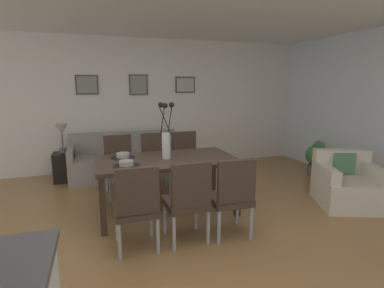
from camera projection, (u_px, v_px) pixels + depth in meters
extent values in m
plane|color=olive|center=(176.00, 244.00, 3.24)|extent=(9.00, 9.00, 0.00)
cube|color=silver|center=(133.00, 105.00, 6.02)|extent=(9.00, 0.10, 2.60)
cube|color=#3D2D23|center=(166.00, 160.00, 3.94)|extent=(1.80, 0.97, 0.05)
cube|color=#3D2D23|center=(213.00, 173.00, 4.66)|extent=(0.07, 0.07, 0.69)
cube|color=#3D2D23|center=(101.00, 184.00, 4.15)|extent=(0.07, 0.07, 0.69)
cube|color=#3D2D23|center=(238.00, 191.00, 3.87)|extent=(0.07, 0.07, 0.69)
cube|color=#3D2D23|center=(103.00, 207.00, 3.36)|extent=(0.07, 0.07, 0.69)
cube|color=#3D2D23|center=(136.00, 210.00, 3.10)|extent=(0.44, 0.44, 0.08)
cube|color=#3D2D23|center=(137.00, 192.00, 2.87)|extent=(0.42, 0.06, 0.48)
cylinder|color=#9EA0A5|center=(151.00, 220.00, 3.38)|extent=(0.04, 0.04, 0.38)
cylinder|color=#9EA0A5|center=(117.00, 225.00, 3.26)|extent=(0.04, 0.04, 0.38)
cylinder|color=#9EA0A5|center=(158.00, 236.00, 3.02)|extent=(0.04, 0.04, 0.38)
cylinder|color=#9EA0A5|center=(120.00, 242.00, 2.91)|extent=(0.04, 0.04, 0.38)
cube|color=#3D2D23|center=(121.00, 169.00, 4.60)|extent=(0.47, 0.47, 0.08)
cube|color=#3D2D23|center=(118.00, 150.00, 4.72)|extent=(0.42, 0.09, 0.48)
cylinder|color=#9EA0A5|center=(110.00, 189.00, 4.40)|extent=(0.04, 0.04, 0.38)
cylinder|color=#9EA0A5|center=(136.00, 185.00, 4.54)|extent=(0.04, 0.04, 0.38)
cylinder|color=#9EA0A5|center=(107.00, 181.00, 4.74)|extent=(0.04, 0.04, 0.38)
cylinder|color=#9EA0A5|center=(131.00, 178.00, 4.88)|extent=(0.04, 0.04, 0.38)
cube|color=#3D2D23|center=(186.00, 203.00, 3.27)|extent=(0.45, 0.45, 0.08)
cube|color=#3D2D23|center=(191.00, 186.00, 3.04)|extent=(0.42, 0.07, 0.48)
cylinder|color=#9EA0A5|center=(196.00, 213.00, 3.55)|extent=(0.04, 0.04, 0.38)
cylinder|color=#9EA0A5|center=(165.00, 218.00, 3.43)|extent=(0.04, 0.04, 0.38)
cylinder|color=#9EA0A5|center=(208.00, 228.00, 3.20)|extent=(0.04, 0.04, 0.38)
cylinder|color=#9EA0A5|center=(174.00, 233.00, 3.07)|extent=(0.04, 0.04, 0.38)
cube|color=#3D2D23|center=(156.00, 166.00, 4.79)|extent=(0.47, 0.47, 0.08)
cube|color=#3D2D23|center=(154.00, 148.00, 4.92)|extent=(0.42, 0.08, 0.48)
cylinder|color=#9EA0A5|center=(146.00, 184.00, 4.60)|extent=(0.04, 0.04, 0.38)
cylinder|color=#9EA0A5|center=(170.00, 182.00, 4.70)|extent=(0.04, 0.04, 0.38)
cylinder|color=#9EA0A5|center=(144.00, 177.00, 4.96)|extent=(0.04, 0.04, 0.38)
cylinder|color=#9EA0A5|center=(166.00, 175.00, 5.06)|extent=(0.04, 0.04, 0.38)
cube|color=#3D2D23|center=(229.00, 199.00, 3.39)|extent=(0.46, 0.46, 0.08)
cube|color=#3D2D23|center=(237.00, 182.00, 3.16)|extent=(0.42, 0.08, 0.48)
cylinder|color=#9EA0A5|center=(237.00, 209.00, 3.66)|extent=(0.04, 0.04, 0.38)
cylinder|color=#9EA0A5|center=(208.00, 213.00, 3.56)|extent=(0.04, 0.04, 0.38)
cylinder|color=#9EA0A5|center=(251.00, 223.00, 3.30)|extent=(0.04, 0.04, 0.38)
cylinder|color=#9EA0A5|center=(219.00, 227.00, 3.20)|extent=(0.04, 0.04, 0.38)
cube|color=#3D2D23|center=(188.00, 163.00, 4.94)|extent=(0.47, 0.47, 0.08)
cube|color=#3D2D23|center=(184.00, 146.00, 5.06)|extent=(0.42, 0.09, 0.48)
cylinder|color=#9EA0A5|center=(181.00, 181.00, 4.74)|extent=(0.04, 0.04, 0.38)
cylinder|color=#9EA0A5|center=(203.00, 179.00, 4.88)|extent=(0.04, 0.04, 0.38)
cylinder|color=#9EA0A5|center=(174.00, 175.00, 5.09)|extent=(0.04, 0.04, 0.38)
cylinder|color=#9EA0A5|center=(194.00, 172.00, 5.23)|extent=(0.04, 0.04, 0.38)
cylinder|color=silver|center=(166.00, 146.00, 3.90)|extent=(0.11, 0.11, 0.34)
cylinder|color=black|center=(170.00, 120.00, 3.87)|extent=(0.05, 0.12, 0.37)
sphere|color=black|center=(172.00, 105.00, 3.85)|extent=(0.07, 0.07, 0.07)
cylinder|color=black|center=(163.00, 120.00, 3.88)|extent=(0.08, 0.05, 0.38)
sphere|color=black|center=(161.00, 105.00, 3.86)|extent=(0.07, 0.07, 0.07)
cylinder|color=black|center=(165.00, 121.00, 3.78)|extent=(0.15, 0.06, 0.36)
sphere|color=black|center=(165.00, 105.00, 3.71)|extent=(0.07, 0.07, 0.07)
cylinder|color=black|center=(127.00, 166.00, 3.56)|extent=(0.32, 0.32, 0.01)
cylinder|color=#B2ADA3|center=(126.00, 163.00, 3.56)|extent=(0.17, 0.17, 0.06)
cylinder|color=gray|center=(126.00, 162.00, 3.56)|extent=(0.13, 0.13, 0.04)
cylinder|color=black|center=(123.00, 158.00, 3.97)|extent=(0.32, 0.32, 0.01)
cylinder|color=#B2ADA3|center=(123.00, 155.00, 3.96)|extent=(0.17, 0.17, 0.06)
cylinder|color=gray|center=(123.00, 154.00, 3.96)|extent=(0.13, 0.13, 0.04)
cube|color=gray|center=(127.00, 166.00, 5.59)|extent=(2.01, 0.84, 0.42)
cube|color=gray|center=(124.00, 141.00, 5.83)|extent=(2.01, 0.16, 0.38)
cube|color=gray|center=(176.00, 146.00, 5.83)|extent=(0.10, 0.84, 0.20)
cube|color=gray|center=(71.00, 153.00, 5.24)|extent=(0.10, 0.84, 0.20)
cube|color=black|center=(65.00, 167.00, 5.31)|extent=(0.36, 0.36, 0.52)
cylinder|color=#4C4C51|center=(63.00, 150.00, 5.25)|extent=(0.12, 0.12, 0.08)
cylinder|color=#4C4C51|center=(62.00, 140.00, 5.22)|extent=(0.02, 0.02, 0.30)
cone|color=beige|center=(61.00, 129.00, 5.18)|extent=(0.22, 0.22, 0.18)
cube|color=beige|center=(348.00, 192.00, 4.24)|extent=(1.04, 1.04, 0.40)
cube|color=beige|center=(341.00, 161.00, 4.48)|extent=(0.80, 0.44, 0.35)
cube|color=beige|center=(375.00, 173.00, 4.14)|extent=(0.38, 0.68, 0.18)
cube|color=beige|center=(327.00, 172.00, 4.18)|extent=(0.38, 0.68, 0.18)
cube|color=#4C7F56|center=(344.00, 163.00, 4.38)|extent=(0.31, 0.19, 0.30)
cube|color=#473828|center=(87.00, 85.00, 5.61)|extent=(0.41, 0.02, 0.36)
cube|color=gray|center=(87.00, 85.00, 5.60)|extent=(0.36, 0.01, 0.31)
cube|color=#473828|center=(139.00, 85.00, 5.91)|extent=(0.36, 0.02, 0.40)
cube|color=gray|center=(139.00, 85.00, 5.90)|extent=(0.31, 0.01, 0.35)
cube|color=#473828|center=(185.00, 85.00, 6.21)|extent=(0.41, 0.02, 0.32)
cube|color=#B2B2AD|center=(185.00, 85.00, 6.19)|extent=(0.36, 0.01, 0.27)
cylinder|color=brown|center=(314.00, 170.00, 5.67)|extent=(0.24, 0.24, 0.22)
sphere|color=#387A42|center=(315.00, 155.00, 5.61)|extent=(0.36, 0.36, 0.36)
sphere|color=#387A42|center=(319.00, 147.00, 5.57)|extent=(0.22, 0.22, 0.22)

